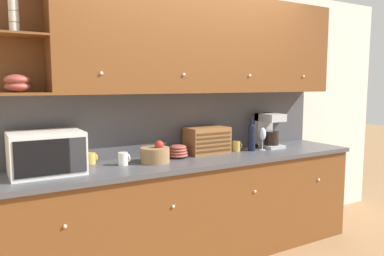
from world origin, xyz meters
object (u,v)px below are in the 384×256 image
bread_box (207,140)px  wine_glass (262,135)px  wine_bottle (252,136)px  bowl_stack_on_counter (178,152)px  fruit_basket (155,154)px  mug (91,158)px  coffee_maker (268,130)px  mug_blue_second (237,146)px  mug_patterned_third (123,159)px  microwave (46,153)px

bread_box → wine_glass: bearing=-12.5°
bread_box → wine_bottle: 0.47m
bowl_stack_on_counter → wine_bottle: 0.81m
fruit_basket → bread_box: bread_box is taller
fruit_basket → bread_box: bearing=12.7°
mug → fruit_basket: fruit_basket is taller
mug → wine_bottle: 1.56m
bowl_stack_on_counter → bread_box: (0.34, 0.05, 0.07)m
mug → wine_bottle: size_ratio=0.27×
bowl_stack_on_counter → coffee_maker: size_ratio=0.52×
mug_blue_second → coffee_maker: coffee_maker is taller
bread_box → coffee_maker: (0.75, -0.02, 0.06)m
mug → mug_blue_second: bearing=-4.8°
mug → bread_box: bread_box is taller
mug_blue_second → mug_patterned_third: bearing=-177.1°
mug → mug_blue_second: size_ratio=0.93×
microwave → coffee_maker: 2.22m
bowl_stack_on_counter → coffee_maker: (1.09, 0.03, 0.13)m
microwave → fruit_basket: 0.87m
mug → mug_blue_second: 1.42m
mug_patterned_third → fruit_basket: bearing=-7.5°
microwave → fruit_basket: microwave is taller
mug → fruit_basket: bearing=-24.0°
bowl_stack_on_counter → wine_bottle: size_ratio=0.55×
bowl_stack_on_counter → coffee_maker: bearing=1.5°
fruit_basket → wine_bottle: wine_bottle is taller
bread_box → mug_blue_second: bearing=-7.0°
bowl_stack_on_counter → mug_blue_second: bearing=0.9°
mug_blue_second → wine_bottle: size_ratio=0.29×
mug → fruit_basket: 0.53m
mug → wine_bottle: (1.55, -0.19, 0.11)m
mug_blue_second → bread_box: bearing=173.0°
microwave → coffee_maker: size_ratio=1.45×
microwave → bowl_stack_on_counter: 1.13m
bread_box → wine_bottle: wine_bottle is taller
mug → mug_blue_second: mug_blue_second is taller
microwave → coffee_maker: bearing=2.2°
bowl_stack_on_counter → mug_blue_second: size_ratio=1.87×
bread_box → mug: bearing=175.9°
microwave → coffee_maker: coffee_maker is taller
bowl_stack_on_counter → wine_glass: bearing=-4.9°
coffee_maker → bread_box: bearing=178.4°
mug_blue_second → coffee_maker: bearing=2.5°
wine_glass → bread_box: bearing=167.5°
mug_blue_second → microwave: bearing=-177.9°
mug_patterned_third → mug_blue_second: size_ratio=1.06×
wine_bottle → mug_blue_second: bearing=152.9°
microwave → mug_patterned_third: (0.59, 0.01, -0.10)m
wine_glass → wine_bottle: bearing=170.2°
mug → fruit_basket: size_ratio=0.38×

